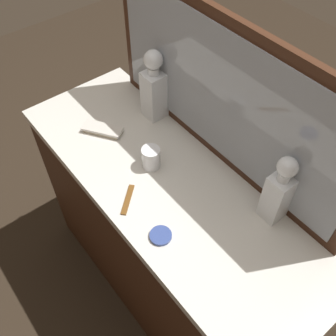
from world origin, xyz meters
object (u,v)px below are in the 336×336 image
Objects in this scene: porcelain_dish at (161,236)px; tortoiseshell_comb at (128,200)px; silver_brush_far_right at (103,130)px; crystal_decanter_far_right at (154,91)px; crystal_tumbler_far_right at (151,159)px; crystal_decanter_left at (278,194)px.

porcelain_dish is 0.68× the size of tortoiseshell_comb.
silver_brush_far_right is at bearing 167.87° from porcelain_dish.
crystal_decanter_far_right is at bearing 130.56° from tortoiseshell_comb.
crystal_tumbler_far_right is 0.51× the size of silver_brush_far_right.
crystal_decanter_left is 0.91× the size of crystal_decanter_far_right.
silver_brush_far_right is 1.55× the size of tortoiseshell_comb.
porcelain_dish is (0.27, -0.16, -0.03)m from crystal_tumbler_far_right.
crystal_decanter_far_right is 0.62m from porcelain_dish.
crystal_decanter_far_right reaches higher than crystal_decanter_left.
tortoiseshell_comb is at bearing -49.44° from crystal_decanter_far_right.
porcelain_dish is (0.55, -0.12, -0.01)m from silver_brush_far_right.
crystal_tumbler_far_right is 0.79× the size of tortoiseshell_comb.
crystal_tumbler_far_right is 0.32m from porcelain_dish.
crystal_tumbler_far_right reaches higher than porcelain_dish.
crystal_decanter_far_right is 2.83× the size of tortoiseshell_comb.
porcelain_dish is at bearing 0.26° from tortoiseshell_comb.
silver_brush_far_right is at bearing -101.65° from crystal_decanter_far_right.
crystal_decanter_left is 0.76m from silver_brush_far_right.
silver_brush_far_right is (-0.05, -0.24, -0.12)m from crystal_decanter_far_right.
crystal_decanter_far_right is at bearing -179.71° from crystal_decanter_left.
crystal_tumbler_far_right is at bearing 9.48° from silver_brush_far_right.
crystal_decanter_far_right is 0.27m from silver_brush_far_right.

